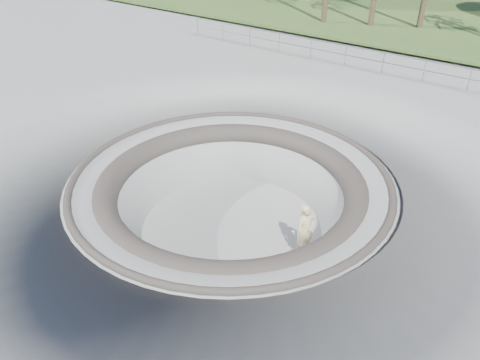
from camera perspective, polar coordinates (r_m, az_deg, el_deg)
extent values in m
plane|color=#9B9C97|center=(14.89, -1.11, 0.29)|extent=(180.00, 180.00, 0.00)
torus|color=#9B9C97|center=(16.03, -1.04, -5.83)|extent=(14.00, 14.00, 4.00)
cylinder|color=#9B9C97|center=(16.00, -1.04, -5.69)|extent=(6.60, 6.60, 0.10)
torus|color=#453C37|center=(14.90, -1.11, 0.22)|extent=(10.24, 10.24, 0.24)
torus|color=#453C37|center=(15.13, -1.09, -1.17)|extent=(8.91, 8.91, 0.81)
ellipsoid|color=brown|center=(72.91, 12.89, 19.74)|extent=(50.40, 36.00, 23.40)
cylinder|color=#93969B|center=(24.25, 17.21, 14.57)|extent=(25.00, 0.05, 0.05)
cylinder|color=#93969B|center=(24.38, 17.04, 13.56)|extent=(25.00, 0.05, 0.05)
cube|color=#8D5F38|center=(14.91, 7.75, -8.70)|extent=(0.78, 0.49, 0.02)
cylinder|color=silver|center=(14.93, 7.74, -8.79)|extent=(0.09, 0.16, 0.03)
cylinder|color=silver|center=(14.93, 7.74, -8.79)|extent=(0.09, 0.16, 0.03)
cylinder|color=beige|center=(14.94, 7.74, -8.81)|extent=(0.06, 0.05, 0.06)
cylinder|color=beige|center=(14.94, 7.74, -8.81)|extent=(0.06, 0.05, 0.06)
cylinder|color=beige|center=(14.94, 7.74, -8.81)|extent=(0.06, 0.05, 0.06)
cylinder|color=beige|center=(14.94, 7.74, -8.81)|extent=(0.06, 0.05, 0.06)
imported|color=beige|center=(14.36, 8.00, -6.04)|extent=(0.61, 0.74, 1.73)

